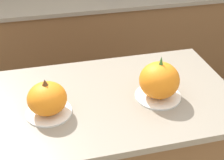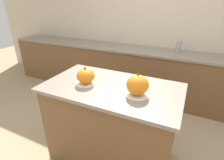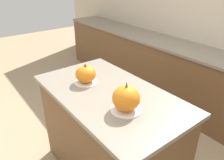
# 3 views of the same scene
# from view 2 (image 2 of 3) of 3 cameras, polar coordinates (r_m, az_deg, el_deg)

# --- Properties ---
(ground_plane) EXTENTS (12.00, 12.00, 0.00)m
(ground_plane) POSITION_cam_2_polar(r_m,az_deg,el_deg) (2.33, -0.07, -23.32)
(ground_plane) COLOR tan
(wall_back) EXTENTS (8.00, 0.06, 2.50)m
(wall_back) POSITION_cam_2_polar(r_m,az_deg,el_deg) (3.42, 14.31, 15.95)
(wall_back) COLOR beige
(wall_back) RESTS_ON ground_plane
(kitchen_island) EXTENTS (1.37, 0.77, 0.95)m
(kitchen_island) POSITION_cam_2_polar(r_m,az_deg,el_deg) (2.00, -0.08, -14.17)
(kitchen_island) COLOR brown
(kitchen_island) RESTS_ON ground_plane
(back_counter) EXTENTS (6.00, 0.60, 0.93)m
(back_counter) POSITION_cam_2_polar(r_m,az_deg,el_deg) (3.32, 11.70, 1.74)
(back_counter) COLOR brown
(back_counter) RESTS_ON ground_plane
(pumpkin_cake_left) EXTENTS (0.22, 0.22, 0.19)m
(pumpkin_cake_left) POSITION_cam_2_polar(r_m,az_deg,el_deg) (1.78, -8.61, 1.13)
(pumpkin_cake_left) COLOR white
(pumpkin_cake_left) RESTS_ON kitchen_island
(pumpkin_cake_right) EXTENTS (0.23, 0.23, 0.23)m
(pumpkin_cake_right) POSITION_cam_2_polar(r_m,az_deg,el_deg) (1.56, 8.29, -1.77)
(pumpkin_cake_right) COLOR white
(pumpkin_cake_right) RESTS_ON kitchen_island
(bottle_tall) EXTENTS (0.08, 0.08, 0.29)m
(bottle_tall) POSITION_cam_2_polar(r_m,az_deg,el_deg) (3.09, 20.99, 10.70)
(bottle_tall) COLOR #99999E
(bottle_tall) RESTS_ON back_counter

